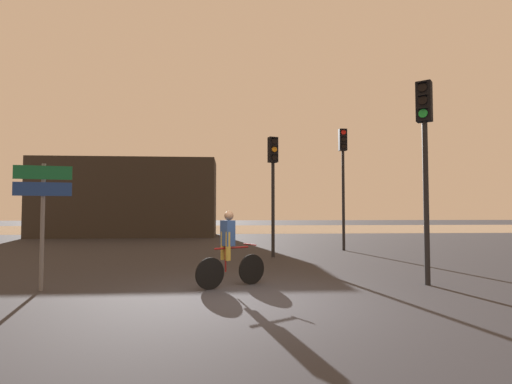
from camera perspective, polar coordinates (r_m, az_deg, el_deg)
ground_plane at (r=7.41m, az=-1.18°, el=-15.36°), size 120.00×120.00×0.00m
water_strip at (r=35.97m, az=-3.46°, el=-5.26°), size 80.00×16.00×0.01m
distant_building at (r=26.71m, az=-17.80°, el=-0.84°), size 11.06×4.00×4.85m
traffic_light_center at (r=14.15m, az=2.44°, el=2.71°), size 0.37×0.39×4.24m
traffic_light_far_right at (r=16.89m, az=12.33°, el=3.58°), size 0.32×0.34×5.01m
traffic_light_near_right at (r=9.70m, az=22.98°, el=6.47°), size 0.41×0.42×4.51m
direction_sign_post at (r=9.29m, az=-28.18°, el=-1.33°), size 1.08×0.26×2.60m
cyclist at (r=8.60m, az=-3.87°, el=-8.06°), size 1.48×0.93×1.62m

